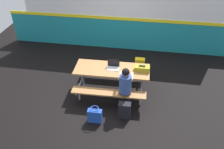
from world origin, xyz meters
name	(u,v)px	position (x,y,z in m)	size (l,w,h in m)	color
ground_plane	(108,90)	(0.00, 0.00, -0.01)	(10.00, 10.00, 0.02)	black
accent_backdrop	(120,15)	(0.00, 2.52, 1.25)	(8.00, 0.14, 2.60)	teal
picnic_table_main	(112,74)	(0.12, 0.00, 0.58)	(2.01, 1.59, 0.74)	#9E6B3D
student_nearer	(125,84)	(0.54, -0.55, 0.71)	(0.37, 0.53, 1.21)	#2D2D38
laptop_silver	(113,67)	(0.15, 0.04, 0.79)	(0.32, 0.23, 0.22)	silver
toolbox_grey	(142,69)	(0.91, 0.02, 0.81)	(0.40, 0.18, 0.18)	olive
backpack_dark	(140,65)	(0.82, 1.12, 0.22)	(0.30, 0.22, 0.44)	yellow
tote_bag_bright	(95,116)	(-0.10, -1.25, 0.19)	(0.34, 0.21, 0.43)	#1E47B2
satchel_spare	(124,110)	(0.58, -0.98, 0.22)	(0.30, 0.22, 0.44)	black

